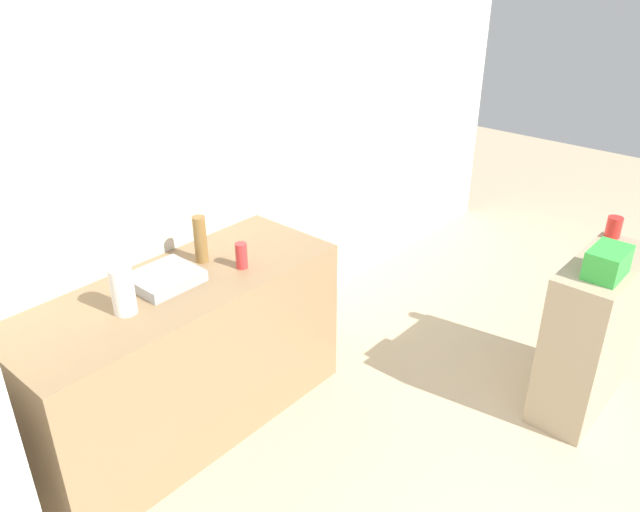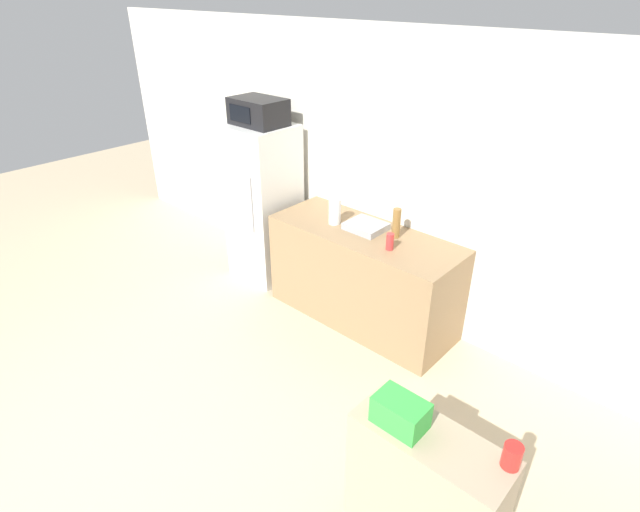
# 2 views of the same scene
# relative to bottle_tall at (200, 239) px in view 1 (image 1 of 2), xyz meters

# --- Properties ---
(wall_back) EXTENTS (8.00, 0.06, 2.60)m
(wall_back) POSITION_rel_bottle_tall_xyz_m (-0.42, 0.27, 0.25)
(wall_back) COLOR silver
(wall_back) RESTS_ON ground_plane
(counter) EXTENTS (1.80, 0.68, 0.92)m
(counter) POSITION_rel_bottle_tall_xyz_m (-0.26, -0.10, -0.59)
(counter) COLOR #937551
(counter) RESTS_ON ground_plane
(sink_basin) EXTENTS (0.33, 0.29, 0.06)m
(sink_basin) POSITION_rel_bottle_tall_xyz_m (-0.29, -0.05, -0.10)
(sink_basin) COLOR #9EA3A8
(sink_basin) RESTS_ON counter
(bottle_tall) EXTENTS (0.07, 0.07, 0.27)m
(bottle_tall) POSITION_rel_bottle_tall_xyz_m (0.00, 0.00, 0.00)
(bottle_tall) COLOR olive
(bottle_tall) RESTS_ON counter
(bottle_short) EXTENTS (0.06, 0.06, 0.14)m
(bottle_short) POSITION_rel_bottle_tall_xyz_m (0.09, -0.22, -0.06)
(bottle_short) COLOR red
(bottle_short) RESTS_ON counter
(shelf_cabinet) EXTENTS (0.79, 0.33, 0.95)m
(shelf_cabinet) POSITION_rel_bottle_tall_xyz_m (1.40, -1.72, -0.58)
(shelf_cabinet) COLOR tan
(shelf_cabinet) RESTS_ON ground_plane
(basket) EXTENTS (0.26, 0.17, 0.16)m
(basket) POSITION_rel_bottle_tall_xyz_m (1.24, -1.75, -0.03)
(basket) COLOR green
(basket) RESTS_ON shelf_cabinet
(jar) EXTENTS (0.09, 0.09, 0.12)m
(jar) POSITION_rel_bottle_tall_xyz_m (1.75, -1.62, -0.04)
(jar) COLOR red
(jar) RESTS_ON shelf_cabinet
(paper_towel_roll) EXTENTS (0.11, 0.11, 0.24)m
(paper_towel_roll) POSITION_rel_bottle_tall_xyz_m (-0.58, -0.14, -0.01)
(paper_towel_roll) COLOR white
(paper_towel_roll) RESTS_ON counter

